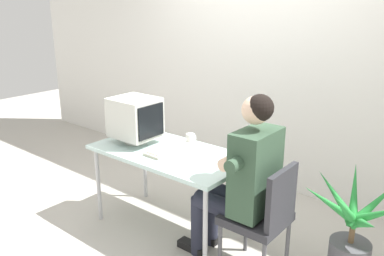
# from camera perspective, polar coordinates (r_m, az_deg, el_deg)

# --- Properties ---
(ground_plane) EXTENTS (12.00, 12.00, 0.00)m
(ground_plane) POSITION_cam_1_polar(r_m,az_deg,el_deg) (3.65, -3.08, -14.03)
(ground_plane) COLOR #B2ADA3
(wall_back) EXTENTS (8.00, 0.10, 3.00)m
(wall_back) POSITION_cam_1_polar(r_m,az_deg,el_deg) (4.13, 13.24, 11.41)
(wall_back) COLOR silver
(wall_back) RESTS_ON ground_plane
(desk) EXTENTS (1.32, 0.70, 0.73)m
(desk) POSITION_cam_1_polar(r_m,az_deg,el_deg) (3.34, -3.27, -4.19)
(desk) COLOR #B7B7BC
(desk) RESTS_ON ground_plane
(crt_monitor) EXTENTS (0.40, 0.34, 0.40)m
(crt_monitor) POSITION_cam_1_polar(r_m,az_deg,el_deg) (3.49, -8.12, 1.44)
(crt_monitor) COLOR silver
(crt_monitor) RESTS_ON desk
(keyboard) EXTENTS (0.18, 0.42, 0.03)m
(keyboard) POSITION_cam_1_polar(r_m,az_deg,el_deg) (3.32, -3.34, -3.04)
(keyboard) COLOR beige
(keyboard) RESTS_ON desk
(office_chair) EXTENTS (0.42, 0.42, 0.86)m
(office_chair) POSITION_cam_1_polar(r_m,az_deg,el_deg) (2.90, 10.20, -11.99)
(office_chair) COLOR #4C4C51
(office_chair) RESTS_ON ground_plane
(person_seated) EXTENTS (0.72, 0.59, 1.34)m
(person_seated) POSITION_cam_1_polar(r_m,az_deg,el_deg) (2.88, 7.19, -6.98)
(person_seated) COLOR #334C38
(person_seated) RESTS_ON ground_plane
(potted_plant) EXTENTS (0.73, 0.63, 0.80)m
(potted_plant) POSITION_cam_1_polar(r_m,az_deg,el_deg) (3.14, 21.82, -13.85)
(potted_plant) COLOR #4C4C51
(potted_plant) RESTS_ON ground_plane
(desk_mug) EXTENTS (0.07, 0.08, 0.09)m
(desk_mug) POSITION_cam_1_polar(r_m,az_deg,el_deg) (3.49, -0.20, -1.52)
(desk_mug) COLOR white
(desk_mug) RESTS_ON desk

